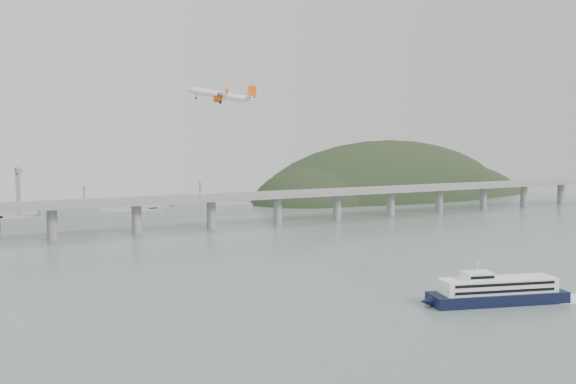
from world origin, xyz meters
TOP-DOWN VIEW (x-y plane):
  - ground at (0.00, 0.00)m, footprint 900.00×900.00m
  - bridge at (-1.15, 200.00)m, footprint 800.00×22.00m
  - headland at (285.18, 331.75)m, footprint 365.00×155.00m
  - ferry at (42.28, -25.87)m, footprint 81.48×32.58m
  - airliner at (-19.14, 84.13)m, footprint 31.68×29.56m

SIDE VIEW (x-z plane):
  - headland at x=285.18m, z-range -97.34..58.66m
  - ground at x=0.00m, z-range 0.00..0.00m
  - ferry at x=42.28m, z-range -3.61..12.15m
  - bridge at x=-1.15m, z-range 5.70..29.60m
  - airliner at x=-19.14m, z-range 74.94..83.81m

